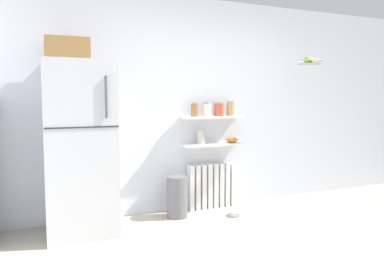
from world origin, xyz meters
name	(u,v)px	position (x,y,z in m)	size (l,w,h in m)	color
ground_plane	(260,255)	(0.00, 0.50, 0.00)	(7.04, 7.04, 0.00)	#B2A893
back_wall	(193,105)	(0.00, 2.05, 1.30)	(7.04, 0.10, 2.60)	silver
refrigerator	(79,144)	(-1.41, 1.67, 0.92)	(0.68, 0.69, 1.96)	#B7BABF
radiator	(212,186)	(0.20, 1.92, 0.28)	(0.63, 0.12, 0.56)	white
wall_shelf_lower	(213,144)	(0.20, 1.89, 0.81)	(0.80, 0.22, 0.03)	white
wall_shelf_upper	(213,117)	(0.20, 1.89, 1.15)	(0.80, 0.22, 0.03)	white
storage_jar_0	(195,110)	(-0.05, 1.89, 1.25)	(0.09, 0.09, 0.17)	olive
storage_jar_1	(207,109)	(0.12, 1.89, 1.25)	(0.11, 0.11, 0.17)	silver
storage_jar_2	(219,109)	(0.28, 1.89, 1.25)	(0.12, 0.12, 0.17)	#C64C38
storage_jar_3	(231,109)	(0.44, 1.89, 1.25)	(0.10, 0.10, 0.18)	tan
vase	(201,137)	(0.04, 1.89, 0.91)	(0.10, 0.10, 0.17)	#B2ADA8
shelf_bowl	(232,140)	(0.47, 1.89, 0.86)	(0.15, 0.15, 0.07)	orange
trash_bin	(177,197)	(-0.33, 1.74, 0.24)	(0.24, 0.24, 0.48)	slate
pet_food_bowl	(236,214)	(0.32, 1.51, 0.03)	(0.16, 0.16, 0.05)	#B7B7BC
hanging_fruit_basket	(310,61)	(1.37, 1.55, 1.85)	(0.34, 0.34, 0.10)	#B2B2B7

